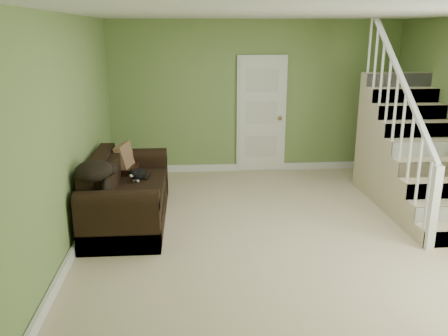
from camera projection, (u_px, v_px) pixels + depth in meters
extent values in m
cube|color=#C3B28D|center=(284.00, 231.00, 5.92)|extent=(5.00, 5.50, 0.01)
cube|color=white|center=(293.00, 13.00, 5.19)|extent=(5.00, 5.50, 0.01)
cube|color=#728F4D|center=(256.00, 97.00, 8.19)|extent=(5.00, 0.04, 2.60)
cube|color=#728F4D|center=(379.00, 218.00, 2.93)|extent=(5.00, 0.04, 2.60)
cube|color=#728F4D|center=(71.00, 133.00, 5.38)|extent=(0.04, 5.50, 2.60)
cube|color=white|center=(255.00, 167.00, 8.51)|extent=(5.00, 0.04, 0.12)
cube|color=white|center=(83.00, 233.00, 5.73)|extent=(0.04, 5.50, 0.12)
cube|color=white|center=(261.00, 114.00, 8.25)|extent=(0.86, 0.05, 2.02)
cube|color=white|center=(261.00, 115.00, 8.23)|extent=(0.78, 0.04, 1.96)
sphere|color=olive|center=(280.00, 118.00, 8.22)|extent=(0.07, 0.07, 0.07)
cylinder|color=white|center=(428.00, 191.00, 5.41)|extent=(0.04, 0.04, 0.90)
cube|color=#C3B28D|center=(448.00, 218.00, 5.82)|extent=(1.00, 0.27, 0.40)
cylinder|color=white|center=(419.00, 168.00, 5.61)|extent=(0.04, 0.04, 0.90)
cube|color=#C3B28D|center=(438.00, 203.00, 6.05)|extent=(1.00, 0.27, 0.60)
cylinder|color=white|center=(411.00, 146.00, 5.81)|extent=(0.04, 0.04, 0.90)
cube|color=#C3B28D|center=(429.00, 188.00, 6.28)|extent=(1.00, 0.27, 0.80)
cylinder|color=white|center=(403.00, 126.00, 6.01)|extent=(0.04, 0.04, 0.90)
cube|color=#C3B28D|center=(420.00, 175.00, 6.51)|extent=(1.00, 0.27, 1.00)
cylinder|color=white|center=(395.00, 107.00, 6.22)|extent=(0.04, 0.04, 0.90)
cube|color=#C3B28D|center=(412.00, 163.00, 6.75)|extent=(1.00, 0.27, 1.20)
cylinder|color=white|center=(389.00, 89.00, 6.42)|extent=(0.04, 0.04, 0.90)
cube|color=#C3B28D|center=(404.00, 152.00, 6.98)|extent=(1.00, 0.27, 1.40)
cylinder|color=white|center=(382.00, 72.00, 6.62)|extent=(0.04, 0.04, 0.90)
cube|color=#C3B28D|center=(397.00, 141.00, 7.21)|extent=(1.00, 0.27, 1.60)
cylinder|color=white|center=(376.00, 57.00, 6.82)|extent=(0.04, 0.04, 0.90)
cube|color=#C3B28D|center=(391.00, 131.00, 7.44)|extent=(1.00, 0.27, 1.80)
cylinder|color=white|center=(370.00, 42.00, 7.03)|extent=(0.04, 0.04, 0.90)
cube|color=white|center=(433.00, 208.00, 5.30)|extent=(0.09, 0.09, 1.00)
cube|color=white|center=(399.00, 72.00, 6.09)|extent=(0.06, 2.46, 1.84)
cube|color=black|center=(130.00, 211.00, 6.27)|extent=(0.93, 2.16, 0.25)
cube|color=black|center=(136.00, 194.00, 6.21)|extent=(0.71, 1.63, 0.22)
cube|color=black|center=(119.00, 227.00, 5.30)|extent=(0.93, 0.25, 0.61)
cube|color=black|center=(136.00, 176.00, 7.13)|extent=(0.93, 0.25, 0.61)
cylinder|color=black|center=(117.00, 201.00, 5.22)|extent=(0.93, 0.25, 0.25)
cylinder|color=black|center=(135.00, 157.00, 7.05)|extent=(0.93, 0.25, 0.25)
cube|color=black|center=(99.00, 181.00, 6.12)|extent=(0.20, 1.67, 0.62)
cube|color=black|center=(111.00, 175.00, 6.11)|extent=(0.14, 1.61, 0.34)
cube|color=black|center=(121.00, 184.00, 6.86)|extent=(0.53, 0.53, 0.55)
cylinder|color=silver|center=(114.00, 160.00, 6.69)|extent=(0.06, 0.06, 0.20)
cylinder|color=#2E5AB3|center=(114.00, 160.00, 6.69)|extent=(0.07, 0.07, 0.05)
cylinder|color=white|center=(113.00, 152.00, 6.66)|extent=(0.03, 0.03, 0.03)
cylinder|color=silver|center=(124.00, 159.00, 6.74)|extent=(0.06, 0.06, 0.20)
cylinder|color=#2E5AB3|center=(124.00, 159.00, 6.74)|extent=(0.07, 0.07, 0.05)
cylinder|color=white|center=(123.00, 151.00, 6.71)|extent=(0.03, 0.03, 0.03)
cylinder|color=silver|center=(120.00, 157.00, 6.84)|extent=(0.06, 0.06, 0.20)
cylinder|color=#2E5AB3|center=(120.00, 157.00, 6.84)|extent=(0.07, 0.07, 0.05)
cylinder|color=white|center=(120.00, 150.00, 6.81)|extent=(0.03, 0.03, 0.03)
cylinder|color=silver|center=(113.00, 158.00, 6.81)|extent=(0.06, 0.06, 0.20)
cylinder|color=#2E5AB3|center=(113.00, 158.00, 6.81)|extent=(0.07, 0.07, 0.05)
cylinder|color=white|center=(112.00, 150.00, 6.78)|extent=(0.03, 0.03, 0.03)
ellipsoid|color=black|center=(139.00, 174.00, 6.42)|extent=(0.27, 0.33, 0.16)
ellipsoid|color=white|center=(139.00, 178.00, 6.37)|extent=(0.13, 0.15, 0.08)
sphere|color=black|center=(138.00, 174.00, 6.26)|extent=(0.14, 0.14, 0.11)
ellipsoid|color=white|center=(137.00, 176.00, 6.23)|extent=(0.07, 0.06, 0.05)
cone|color=black|center=(135.00, 170.00, 6.26)|extent=(0.05, 0.05, 0.05)
cone|color=black|center=(140.00, 169.00, 6.26)|extent=(0.05, 0.05, 0.05)
cylinder|color=black|center=(146.00, 176.00, 6.55)|extent=(0.07, 0.22, 0.03)
ellipsoid|color=yellow|center=(137.00, 198.00, 5.65)|extent=(0.20, 0.19, 0.06)
cube|color=#482A1C|center=(126.00, 159.00, 6.76)|extent=(0.29, 0.47, 0.46)
ellipsoid|color=black|center=(93.00, 171.00, 5.37)|extent=(0.53, 0.62, 0.22)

